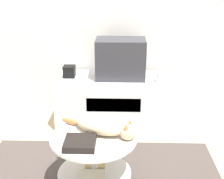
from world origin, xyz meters
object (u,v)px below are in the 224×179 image
(tv, at_px, (121,59))
(dvd_box, at_px, (80,143))
(cat, at_px, (103,126))
(speaker, at_px, (69,71))

(tv, height_order, dvd_box, tv)
(dvd_box, height_order, cat, cat)
(tv, relative_size, dvd_box, 2.36)
(speaker, height_order, cat, speaker)
(speaker, height_order, dvd_box, speaker)
(cat, bearing_deg, tv, 109.23)
(dvd_box, distance_m, cat, 0.24)
(speaker, distance_m, cat, 1.14)
(dvd_box, bearing_deg, tv, 77.86)
(dvd_box, xyz_separation_m, cat, (0.15, 0.19, 0.04))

